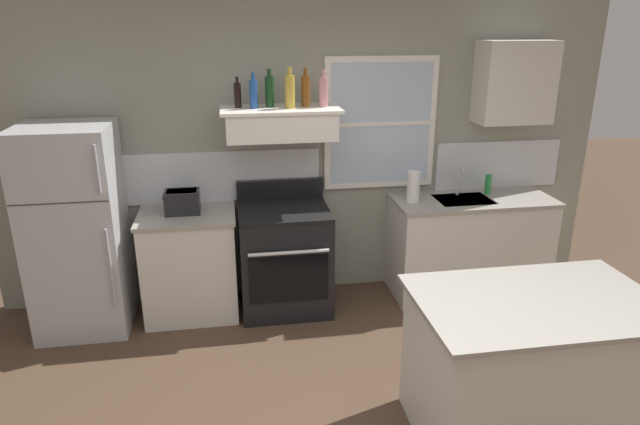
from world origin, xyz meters
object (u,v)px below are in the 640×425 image
object	(u,v)px
stove_range	(285,258)
dish_soap_bottle	(488,184)
bottle_balsamic_dark	(238,95)
kitchen_island	(529,367)
bottle_rose_pink	(323,91)
bottle_blue_liqueur	(254,93)
bottle_amber_wine	(306,90)
bottle_champagne_gold_foil	(290,91)
bottle_dark_green_wine	(270,91)
paper_towel_roll	(413,186)
toaster	(182,201)
refrigerator	(77,230)

from	to	relation	value
stove_range	dish_soap_bottle	xyz separation A→B (m)	(1.88, 0.14, 0.54)
dish_soap_bottle	bottle_balsamic_dark	bearing A→B (deg)	179.76
kitchen_island	bottle_rose_pink	bearing A→B (deg)	116.02
bottle_blue_liqueur	bottle_amber_wine	bearing A→B (deg)	2.97
kitchen_island	bottle_balsamic_dark	bearing A→B (deg)	129.33
bottle_champagne_gold_foil	bottle_amber_wine	size ratio (longest dim) A/B	1.03
bottle_champagne_gold_foil	kitchen_island	world-z (taller)	bottle_champagne_gold_foil
stove_range	bottle_balsamic_dark	bearing A→B (deg)	156.21
dish_soap_bottle	kitchen_island	world-z (taller)	dish_soap_bottle
bottle_dark_green_wine	dish_soap_bottle	bearing A→B (deg)	-0.00
bottle_blue_liqueur	paper_towel_roll	xyz separation A→B (m)	(1.35, -0.05, -0.82)
bottle_balsamic_dark	bottle_dark_green_wine	distance (m)	0.26
bottle_rose_pink	dish_soap_bottle	distance (m)	1.76
bottle_rose_pink	kitchen_island	size ratio (longest dim) A/B	0.21
bottle_rose_pink	kitchen_island	bearing A→B (deg)	-63.98
bottle_dark_green_wine	kitchen_island	world-z (taller)	bottle_dark_green_wine
dish_soap_bottle	kitchen_island	xyz separation A→B (m)	(-0.60, -1.95, -0.54)
bottle_amber_wine	bottle_blue_liqueur	bearing A→B (deg)	-177.03
stove_range	paper_towel_roll	world-z (taller)	paper_towel_roll
paper_towel_roll	bottle_rose_pink	bearing A→B (deg)	176.96
stove_range	bottle_rose_pink	distance (m)	1.45
bottle_balsamic_dark	bottle_rose_pink	bearing A→B (deg)	-5.64
stove_range	bottle_rose_pink	bearing A→B (deg)	12.74
kitchen_island	bottle_amber_wine	bearing A→B (deg)	118.90
bottle_blue_liqueur	toaster	bearing A→B (deg)	-176.41
bottle_dark_green_wine	kitchen_island	size ratio (longest dim) A/B	0.22
paper_towel_roll	bottle_blue_liqueur	bearing A→B (deg)	177.77
bottle_blue_liqueur	bottle_rose_pink	world-z (taller)	bottle_rose_pink
bottle_rose_pink	kitchen_island	xyz separation A→B (m)	(0.92, -1.89, -1.41)
bottle_balsamic_dark	bottle_blue_liqueur	world-z (taller)	bottle_blue_liqueur
refrigerator	paper_towel_roll	xyz separation A→B (m)	(2.79, 0.06, 0.21)
bottle_champagne_gold_foil	bottle_blue_liqueur	bearing A→B (deg)	172.77
bottle_dark_green_wine	refrigerator	bearing A→B (deg)	-174.17
bottle_champagne_gold_foil	paper_towel_roll	world-z (taller)	bottle_champagne_gold_foil
bottle_champagne_gold_foil	bottle_rose_pink	distance (m)	0.28
stove_range	kitchen_island	distance (m)	2.22
dish_soap_bottle	bottle_amber_wine	bearing A→B (deg)	-179.11
bottle_balsamic_dark	bottle_rose_pink	xyz separation A→B (m)	(0.68, -0.07, 0.02)
toaster	bottle_blue_liqueur	world-z (taller)	bottle_blue_liqueur
bottle_blue_liqueur	paper_towel_roll	distance (m)	1.58
bottle_dark_green_wine	toaster	bearing A→B (deg)	-173.40
refrigerator	dish_soap_bottle	xyz separation A→B (m)	(3.53, 0.16, 0.16)
bottle_dark_green_wine	bottle_amber_wine	world-z (taller)	bottle_amber_wine
bottle_balsamic_dark	bottle_rose_pink	world-z (taller)	bottle_rose_pink
paper_towel_roll	stove_range	bearing A→B (deg)	-178.12
stove_range	bottle_balsamic_dark	xyz separation A→B (m)	(-0.33, 0.15, 1.38)
bottle_rose_pink	bottle_blue_liqueur	bearing A→B (deg)	178.91
refrigerator	bottle_balsamic_dark	xyz separation A→B (m)	(1.32, 0.17, 1.01)
bottle_dark_green_wine	bottle_blue_liqueur	bearing A→B (deg)	-159.98
bottle_dark_green_wine	paper_towel_roll	size ratio (longest dim) A/B	1.12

